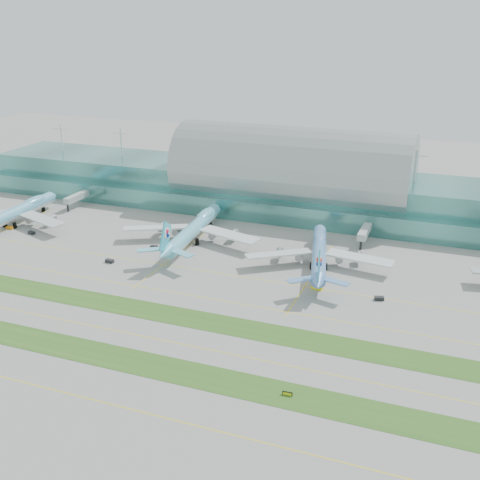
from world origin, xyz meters
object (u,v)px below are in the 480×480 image
at_px(airliner_c, 319,252).
at_px(terminal, 292,183).
at_px(airliner_a, 14,213).
at_px(airliner_b, 194,228).
at_px(taxiway_sign_east, 287,394).

bearing_deg(airliner_c, terminal, 101.80).
relative_size(airliner_a, airliner_b, 0.99).
height_order(terminal, airliner_b, terminal).
distance_m(airliner_b, taxiway_sign_east, 121.25).
bearing_deg(airliner_b, terminal, 60.39).
bearing_deg(airliner_c, airliner_b, 159.35).
bearing_deg(airliner_a, airliner_b, 4.33).
bearing_deg(taxiway_sign_east, terminal, 102.93).
distance_m(terminal, airliner_a, 136.73).
bearing_deg(airliner_a, terminal, 28.62).
bearing_deg(airliner_b, taxiway_sign_east, -58.37).
xyz_separation_m(airliner_a, airliner_b, (89.70, 10.58, 0.04)).
xyz_separation_m(airliner_b, airliner_c, (58.68, -7.71, -0.44)).
bearing_deg(terminal, airliner_c, -65.03).
distance_m(airliner_a, airliner_c, 148.41).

